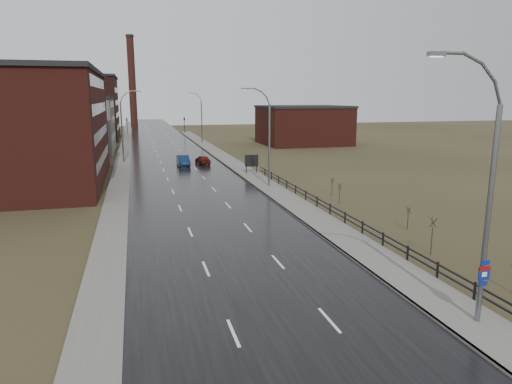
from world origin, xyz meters
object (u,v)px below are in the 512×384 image
streetlight_main (484,197)px  car_far (203,160)px  car_near (183,161)px  billboard (251,161)px

streetlight_main → car_far: bearing=94.7°
car_near → car_far: size_ratio=1.19×
car_far → streetlight_main: bearing=86.7°
streetlight_main → billboard: streetlight_main is taller
car_far → billboard: bearing=107.3°
billboard → car_far: 12.01m
car_near → car_far: 3.38m
streetlight_main → car_far: streetlight_main is taller
streetlight_main → billboard: bearing=89.2°
car_far → car_near: bearing=13.2°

